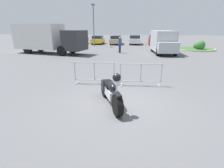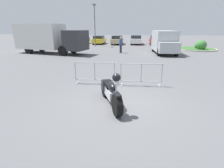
{
  "view_description": "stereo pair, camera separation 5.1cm",
  "coord_description": "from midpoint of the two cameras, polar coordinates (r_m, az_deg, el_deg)",
  "views": [
    {
      "loc": [
        0.48,
        -5.76,
        2.65
      ],
      "look_at": [
        -0.31,
        0.34,
        0.65
      ],
      "focal_mm": 28.0,
      "sensor_mm": 36.0,
      "label": 1
    },
    {
      "loc": [
        0.53,
        -5.75,
        2.65
      ],
      "look_at": [
        -0.31,
        0.34,
        0.65
      ],
      "focal_mm": 28.0,
      "sensor_mm": 36.0,
      "label": 2
    }
  ],
  "objects": [
    {
      "name": "street_lamp",
      "position": [
        26.27,
        -6.13,
        20.25
      ],
      "size": [
        0.36,
        0.7,
        5.68
      ],
      "color": "#595B60",
      "rests_on": "ground"
    },
    {
      "name": "parked_car_yellow",
      "position": [
        29.93,
        -4.68,
        14.2
      ],
      "size": [
        1.69,
        3.99,
        1.34
      ],
      "rotation": [
        0.0,
        0.0,
        1.55
      ],
      "color": "yellow",
      "rests_on": "ground"
    },
    {
      "name": "crowd_barrier_far",
      "position": [
        8.3,
        9.2,
        3.13
      ],
      "size": [
        2.0,
        0.57,
        1.07
      ],
      "rotation": [
        0.0,
        0.0,
        0.07
      ],
      "color": "#9EA0A5",
      "rests_on": "ground"
    },
    {
      "name": "parked_car_red",
      "position": [
        29.25,
        13.58,
        13.79
      ],
      "size": [
        1.83,
        4.31,
        1.45
      ],
      "rotation": [
        0.0,
        0.0,
        1.55
      ],
      "color": "#B21E19",
      "rests_on": "ground"
    },
    {
      "name": "motorcycle",
      "position": [
        6.14,
        -0.72,
        -2.37
      ],
      "size": [
        1.09,
        2.26,
        1.34
      ],
      "rotation": [
        0.0,
        0.0,
        -1.18
      ],
      "color": "black",
      "rests_on": "ground"
    },
    {
      "name": "parked_car_white",
      "position": [
        29.52,
        7.44,
        14.13
      ],
      "size": [
        1.79,
        4.22,
        1.42
      ],
      "rotation": [
        0.0,
        0.0,
        1.55
      ],
      "color": "white",
      "rests_on": "ground"
    },
    {
      "name": "planter_island",
      "position": [
        24.39,
        25.76,
        10.69
      ],
      "size": [
        4.74,
        4.74,
        1.22
      ],
      "color": "#ADA89E",
      "rests_on": "ground"
    },
    {
      "name": "delivery_van",
      "position": [
        19.57,
        16.29,
        13.2
      ],
      "size": [
        2.29,
        5.12,
        2.31
      ],
      "rotation": [
        0.0,
        0.0,
        -1.5
      ],
      "color": "#B2B7BC",
      "rests_on": "ground"
    },
    {
      "name": "pedestrian",
      "position": [
        19.25,
        2.49,
        12.85
      ],
      "size": [
        0.41,
        0.41,
        1.69
      ],
      "rotation": [
        0.0,
        0.0,
        2.92
      ],
      "color": "#262838",
      "rests_on": "ground"
    },
    {
      "name": "parked_car_tan",
      "position": [
        29.29,
        1.28,
        14.2
      ],
      "size": [
        1.73,
        4.08,
        1.37
      ],
      "rotation": [
        0.0,
        0.0,
        1.55
      ],
      "color": "tan",
      "rests_on": "ground"
    },
    {
      "name": "ground_plane",
      "position": [
        6.35,
        2.15,
        -6.64
      ],
      "size": [
        120.0,
        120.0,
        0.0
      ],
      "primitive_type": "plane",
      "color": "#5B5B5E"
    },
    {
      "name": "parked_car_blue",
      "position": [
        30.75,
        -10.39,
        14.15
      ],
      "size": [
        1.8,
        4.23,
        1.43
      ],
      "rotation": [
        0.0,
        0.0,
        1.55
      ],
      "color": "#284799",
      "rests_on": "ground"
    },
    {
      "name": "parked_car_maroon",
      "position": [
        31.47,
        -16.04,
        13.84
      ],
      "size": [
        1.79,
        4.21,
        1.42
      ],
      "rotation": [
        0.0,
        0.0,
        1.55
      ],
      "color": "maroon",
      "rests_on": "ground"
    },
    {
      "name": "crowd_barrier_near",
      "position": [
        8.51,
        -5.95,
        3.65
      ],
      "size": [
        2.0,
        0.57,
        1.07
      ],
      "rotation": [
        0.0,
        0.0,
        0.07
      ],
      "color": "#9EA0A5",
      "rests_on": "ground"
    },
    {
      "name": "box_truck",
      "position": [
        20.02,
        -20.76,
        14.0
      ],
      "size": [
        8.0,
        3.84,
        2.98
      ],
      "rotation": [
        0.0,
        0.0,
        -0.22
      ],
      "color": "silver",
      "rests_on": "ground"
    }
  ]
}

